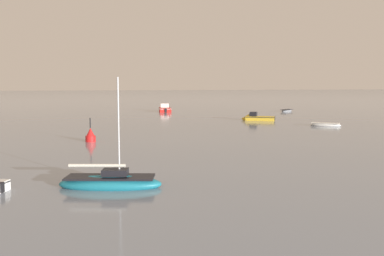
% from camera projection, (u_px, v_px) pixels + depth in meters
% --- Properties ---
extents(motorboat_moored_0, '(3.02, 6.17, 2.25)m').
position_uv_depth(motorboat_moored_0, '(165.00, 110.00, 80.66)').
color(motorboat_moored_0, red).
rests_on(motorboat_moored_0, ground).
extents(rowboat_moored_3, '(3.63, 3.17, 0.57)m').
position_uv_depth(rowboat_moored_3, '(287.00, 111.00, 80.27)').
color(rowboat_moored_3, gray).
rests_on(rowboat_moored_3, ground).
extents(motorboat_moored_1, '(4.88, 3.92, 1.80)m').
position_uv_depth(motorboat_moored_1, '(255.00, 118.00, 60.25)').
color(motorboat_moored_1, gold).
rests_on(motorboat_moored_1, ground).
extents(rowboat_moored_4, '(3.64, 3.24, 0.58)m').
position_uv_depth(rowboat_moored_4, '(326.00, 125.00, 51.88)').
color(rowboat_moored_4, white).
rests_on(rowboat_moored_4, ground).
extents(sailboat_moored_2, '(5.33, 2.99, 5.70)m').
position_uv_depth(sailboat_moored_2, '(110.00, 183.00, 20.83)').
color(sailboat_moored_2, '#197084').
rests_on(sailboat_moored_2, ground).
extents(channel_buoy, '(0.90, 0.90, 2.30)m').
position_uv_depth(channel_buoy, '(91.00, 136.00, 37.68)').
color(channel_buoy, red).
rests_on(channel_buoy, ground).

